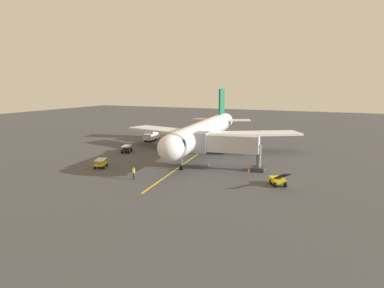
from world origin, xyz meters
The scene contains 12 objects.
ground_plane centered at (0.00, 0.00, 0.00)m, with size 220.00×220.00×0.00m, color #424244.
apron_lead_in_line centered at (-1.86, 8.58, 0.01)m, with size 0.24×40.00×0.01m, color yellow.
airplane centered at (-1.82, 2.31, 4.00)m, with size 34.42×40.27×11.50m.
jet_bridge centered at (-8.81, 12.66, 3.76)m, with size 11.52×4.42×5.40m.
ground_crew_marshaller centered at (-0.51, 23.47, 0.89)m, with size 0.37×0.46×1.71m.
box_truck_near_nose centered at (14.59, -5.94, 1.39)m, with size 2.58×4.83×2.62m.
baggage_cart_portside centered at (7.98, 19.72, 0.66)m, with size 2.33×2.94×1.27m.
belt_loader_starboard_side centered at (-18.51, 18.26, 0.71)m, with size 3.37×4.55×2.32m.
baggage_cart_rear_apron centered at (11.47, 7.99, 0.66)m, with size 2.23×2.91×1.27m.
safety_cone_nose_left centered at (-13.26, 13.04, 0.28)m, with size 0.32×0.32×0.55m, color #F2590F.
safety_cone_nose_right centered at (1.95, 13.13, 0.28)m, with size 0.32×0.32×0.55m, color #F2590F.
safety_cone_wing_port centered at (-6.38, 11.50, 0.28)m, with size 0.32×0.32×0.55m, color #F2590F.
Camera 1 is at (-27.05, 62.39, 12.61)m, focal length 33.66 mm.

